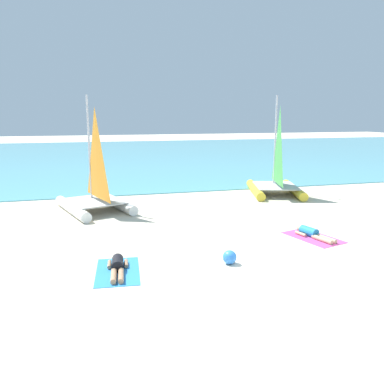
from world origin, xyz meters
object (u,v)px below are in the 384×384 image
(sailboat_white, at_px, (95,194))
(sunbather_middle, at_px, (312,233))
(sunbather_left, at_px, (118,266))
(sailboat_yellow, at_px, (276,180))
(towel_left, at_px, (118,271))
(towel_middle, at_px, (313,237))
(beach_ball, at_px, (230,257))

(sailboat_white, relative_size, sunbather_middle, 3.08)
(sunbather_left, bearing_deg, sailboat_yellow, 48.48)
(towel_left, bearing_deg, towel_middle, 10.78)
(sunbather_left, distance_m, beach_ball, 2.99)
(towel_left, xyz_separation_m, beach_ball, (2.98, -0.24, 0.18))
(towel_left, bearing_deg, sailboat_yellow, 43.53)
(towel_left, relative_size, sunbather_left, 1.21)
(towel_middle, height_order, beach_ball, beach_ball)
(sailboat_white, relative_size, towel_left, 2.51)
(sunbather_left, height_order, beach_ball, beach_ball)
(towel_middle, xyz_separation_m, sunbather_middle, (-0.02, 0.06, 0.13))
(sunbather_middle, distance_m, beach_ball, 3.78)
(sunbather_left, relative_size, towel_middle, 0.83)
(towel_middle, bearing_deg, beach_ball, -157.11)
(sailboat_white, height_order, towel_left, sailboat_white)
(sunbather_left, relative_size, sunbather_middle, 1.01)
(sunbather_left, xyz_separation_m, towel_middle, (6.44, 1.16, -0.13))
(towel_middle, relative_size, sunbather_middle, 1.23)
(sailboat_yellow, bearing_deg, beach_ball, -108.01)
(towel_left, bearing_deg, sailboat_white, 93.26)
(sailboat_white, xyz_separation_m, sunbather_middle, (6.82, -5.54, -0.58))
(sailboat_white, bearing_deg, towel_middle, -57.54)
(towel_left, height_order, beach_ball, beach_ball)
(towel_middle, relative_size, beach_ball, 4.98)
(sailboat_white, bearing_deg, sunbather_middle, -57.29)
(sailboat_yellow, bearing_deg, towel_left, -120.90)
(sunbather_left, height_order, towel_middle, sunbather_left)
(sailboat_white, distance_m, sunbather_middle, 8.81)
(beach_ball, bearing_deg, sunbather_middle, 23.90)
(sailboat_white, height_order, beach_ball, sailboat_white)
(sailboat_yellow, distance_m, towel_left, 11.74)
(towel_left, xyz_separation_m, towel_middle, (6.45, 1.23, 0.00))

